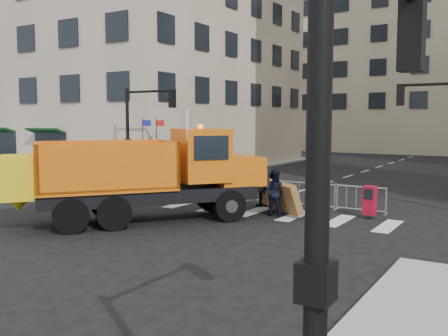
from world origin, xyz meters
The scene contains 13 objects.
ground centered at (0.00, 0.00, 0.00)m, with size 120.00×120.00×0.00m, color black.
sidewalk_back centered at (0.00, 8.50, 0.07)m, with size 64.00×5.00×0.15m, color gray.
building_left centered at (-20.00, 20.00, 13.00)m, with size 24.00×22.00×26.00m, color tan.
building_far centered at (0.00, 52.00, 12.00)m, with size 30.00×18.00×24.00m, color tan.
traffic_light_left centered at (-8.00, 7.50, 2.70)m, with size 0.18×0.18×5.40m, color black.
traffic_light_near centered at (9.00, -9.00, 2.70)m, with size 0.18×0.18×5.40m, color black.
crowd_barriers centered at (-0.75, 7.60, 0.55)m, with size 12.60×0.60×1.10m, color #9EA0A5, non-canonical shape.
plow_truck centered at (-1.89, 1.53, 1.83)m, with size 8.75×10.11×4.12m.
cop_a centered at (0.20, 4.57, 0.80)m, with size 0.58×0.38×1.60m, color black.
cop_b centered at (1.79, 5.14, 0.92)m, with size 0.89×0.69×1.83m, color black.
cop_c centered at (0.48, 6.72, 1.02)m, with size 1.20×0.50×2.05m, color black.
worker centered at (-4.15, 6.80, 0.97)m, with size 1.06×0.61×1.64m, color #BEC316.
newspaper_box centered at (5.14, 6.55, 0.70)m, with size 0.45×0.40×1.10m, color maroon.
Camera 1 is at (10.29, -12.36, 3.78)m, focal length 40.00 mm.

